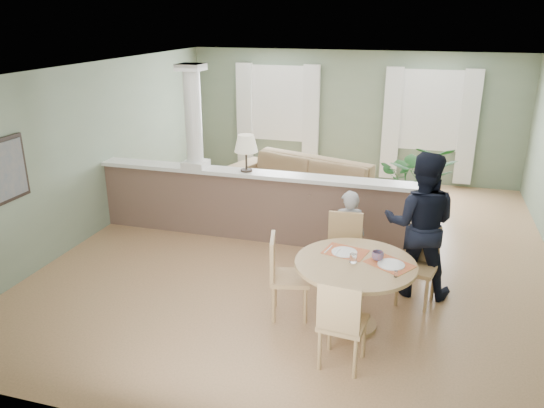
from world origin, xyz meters
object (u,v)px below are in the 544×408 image
(dining_table, at_px, (355,275))
(child_person, at_px, (348,236))
(sofa, at_px, (302,184))
(chair_side, at_px, (283,273))
(houseplant, at_px, (416,181))
(chair_near, at_px, (341,321))
(chair_far_man, at_px, (419,261))
(chair_far_boy, at_px, (344,249))
(man_person, at_px, (420,224))

(dining_table, height_order, child_person, child_person)
(sofa, height_order, chair_side, chair_side)
(sofa, xyz_separation_m, houseplant, (2.01, -0.06, 0.25))
(chair_near, distance_m, chair_side, 1.16)
(chair_far_man, height_order, chair_near, chair_near)
(houseplant, height_order, chair_near, houseplant)
(houseplant, xyz_separation_m, dining_table, (-0.52, -3.64, -0.05))
(sofa, xyz_separation_m, chair_far_boy, (1.22, -2.84, 0.11))
(sofa, xyz_separation_m, chair_near, (1.47, -4.51, 0.10))
(chair_far_man, height_order, man_person, man_person)
(houseplant, distance_m, child_person, 2.61)
(chair_side, relative_size, child_person, 0.80)
(man_person, bearing_deg, chair_side, 35.58)
(sofa, height_order, chair_near, chair_near)
(houseplant, relative_size, chair_side, 1.40)
(houseplant, xyz_separation_m, chair_side, (-1.36, -3.62, -0.15))
(sofa, relative_size, child_person, 2.43)
(child_person, bearing_deg, man_person, 159.26)
(chair_far_man, bearing_deg, child_person, 173.45)
(sofa, relative_size, man_person, 1.64)
(dining_table, relative_size, chair_far_boy, 1.32)
(sofa, relative_size, houseplant, 2.18)
(dining_table, bearing_deg, sofa, 111.93)
(chair_near, height_order, child_person, child_person)
(chair_side, relative_size, man_person, 0.54)
(dining_table, bearing_deg, chair_side, 179.17)
(houseplant, relative_size, chair_far_man, 1.44)
(chair_near, xyz_separation_m, man_person, (0.67, 1.85, 0.38))
(chair_far_man, bearing_deg, dining_table, -116.77)
(chair_near, relative_size, man_person, 0.53)
(chair_far_man, height_order, chair_side, chair_side)
(chair_far_man, distance_m, man_person, 0.45)
(chair_side, height_order, man_person, man_person)
(houseplant, bearing_deg, sofa, 178.22)
(dining_table, height_order, chair_side, chair_side)
(child_person, distance_m, man_person, 0.96)
(chair_far_man, relative_size, man_person, 0.52)
(chair_near, distance_m, man_person, 2.00)
(houseplant, xyz_separation_m, chair_near, (-0.54, -4.45, -0.15))
(chair_far_boy, bearing_deg, houseplant, 69.69)
(chair_near, bearing_deg, houseplant, -91.17)
(chair_far_man, height_order, child_person, child_person)
(houseplant, xyz_separation_m, chair_far_man, (0.16, -2.82, -0.17))
(houseplant, bearing_deg, chair_side, -110.53)
(chair_far_man, relative_size, child_person, 0.77)
(chair_far_man, bearing_deg, houseplant, 105.83)
(chair_far_boy, distance_m, child_person, 0.30)
(child_person, bearing_deg, chair_side, 48.68)
(houseplant, bearing_deg, man_person, -87.25)
(chair_far_boy, xyz_separation_m, chair_far_man, (0.94, -0.04, -0.03))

